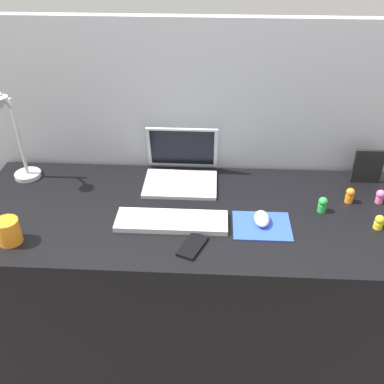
% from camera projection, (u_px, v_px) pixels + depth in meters
% --- Properties ---
extents(ground_plane, '(6.00, 6.00, 0.00)m').
position_uv_depth(ground_plane, '(200.00, 338.00, 2.10)').
color(ground_plane, '#59514C').
extents(back_wall, '(2.99, 0.05, 1.37)m').
position_uv_depth(back_wall, '(205.00, 173.00, 2.03)').
color(back_wall, '#B2B7C1').
rests_on(back_wall, ground_plane).
extents(desk, '(1.79, 0.67, 0.74)m').
position_uv_depth(desk, '(201.00, 282.00, 1.90)').
color(desk, black).
rests_on(desk, ground_plane).
extents(laptop, '(0.30, 0.26, 0.21)m').
position_uv_depth(laptop, '(181.00, 168.00, 1.86)').
color(laptop, silver).
rests_on(laptop, desk).
extents(keyboard, '(0.41, 0.13, 0.02)m').
position_uv_depth(keyboard, '(172.00, 221.00, 1.63)').
color(keyboard, silver).
rests_on(keyboard, desk).
extents(mousepad, '(0.21, 0.17, 0.00)m').
position_uv_depth(mousepad, '(262.00, 226.00, 1.62)').
color(mousepad, blue).
rests_on(mousepad, desk).
extents(mouse, '(0.06, 0.10, 0.03)m').
position_uv_depth(mouse, '(262.00, 219.00, 1.62)').
color(mouse, silver).
rests_on(mouse, mousepad).
extents(cell_phone, '(0.11, 0.14, 0.01)m').
position_uv_depth(cell_phone, '(192.00, 246.00, 1.52)').
color(cell_phone, black).
rests_on(cell_phone, desk).
extents(desk_lamp, '(0.11, 0.17, 0.40)m').
position_uv_depth(desk_lamp, '(16.00, 141.00, 1.77)').
color(desk_lamp, '#B7B7BC').
rests_on(desk_lamp, desk).
extents(picture_frame, '(0.12, 0.02, 0.15)m').
position_uv_depth(picture_frame, '(368.00, 166.00, 1.83)').
color(picture_frame, black).
rests_on(picture_frame, desk).
extents(coffee_mug, '(0.08, 0.08, 0.09)m').
position_uv_depth(coffee_mug, '(8.00, 231.00, 1.52)').
color(coffee_mug, orange).
rests_on(coffee_mug, desk).
extents(toy_figurine_orange, '(0.03, 0.03, 0.06)m').
position_uv_depth(toy_figurine_orange, '(350.00, 195.00, 1.73)').
color(toy_figurine_orange, orange).
rests_on(toy_figurine_orange, desk).
extents(toy_figurine_yellow, '(0.03, 0.03, 0.05)m').
position_uv_depth(toy_figurine_yellow, '(379.00, 222.00, 1.59)').
color(toy_figurine_yellow, yellow).
rests_on(toy_figurine_yellow, desk).
extents(toy_figurine_green, '(0.03, 0.03, 0.06)m').
position_uv_depth(toy_figurine_green, '(323.00, 204.00, 1.68)').
color(toy_figurine_green, green).
rests_on(toy_figurine_green, desk).
extents(toy_figurine_pink, '(0.03, 0.03, 0.06)m').
position_uv_depth(toy_figurine_pink, '(380.00, 196.00, 1.73)').
color(toy_figurine_pink, pink).
rests_on(toy_figurine_pink, desk).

